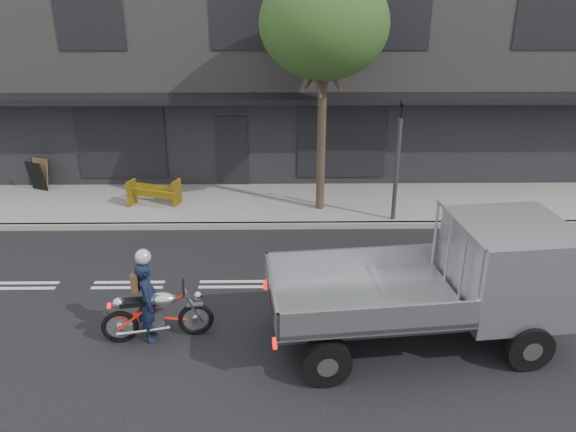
# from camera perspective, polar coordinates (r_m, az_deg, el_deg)

# --- Properties ---
(ground) EXTENTS (80.00, 80.00, 0.00)m
(ground) POSITION_cam_1_polar(r_m,az_deg,el_deg) (12.84, -5.45, -6.94)
(ground) COLOR black
(ground) RESTS_ON ground
(sidewalk) EXTENTS (32.00, 3.20, 0.15)m
(sidewalk) POSITION_cam_1_polar(r_m,az_deg,el_deg) (17.03, -4.28, 1.21)
(sidewalk) COLOR gray
(sidewalk) RESTS_ON ground
(kerb) EXTENTS (32.00, 0.20, 0.15)m
(kerb) POSITION_cam_1_polar(r_m,az_deg,el_deg) (15.56, -4.61, -0.98)
(kerb) COLOR gray
(kerb) RESTS_ON ground
(building_main) EXTENTS (26.00, 10.00, 8.00)m
(building_main) POSITION_cam_1_polar(r_m,az_deg,el_deg) (22.53, -3.61, 16.92)
(building_main) COLOR slate
(building_main) RESTS_ON ground
(street_tree) EXTENTS (3.40, 3.40, 6.74)m
(street_tree) POSITION_cam_1_polar(r_m,az_deg,el_deg) (15.36, 3.69, 18.84)
(street_tree) COLOR #382B21
(street_tree) RESTS_ON ground
(traffic_light_pole) EXTENTS (0.12, 0.12, 3.50)m
(traffic_light_pole) POSITION_cam_1_polar(r_m,az_deg,el_deg) (15.51, 10.99, 4.82)
(traffic_light_pole) COLOR #2D2D30
(traffic_light_pole) RESTS_ON ground
(motorcycle) EXTENTS (2.09, 0.62, 1.08)m
(motorcycle) POSITION_cam_1_polar(r_m,az_deg,el_deg) (11.05, -13.14, -9.54)
(motorcycle) COLOR black
(motorcycle) RESTS_ON ground
(rider) EXTENTS (0.48, 0.65, 1.62)m
(rider) POSITION_cam_1_polar(r_m,az_deg,el_deg) (10.95, -14.03, -8.41)
(rider) COLOR #121931
(rider) RESTS_ON ground
(flatbed_ute) EXTENTS (5.54, 2.71, 2.48)m
(flatbed_ute) POSITION_cam_1_polar(r_m,az_deg,el_deg) (10.92, 19.10, -5.48)
(flatbed_ute) COLOR black
(flatbed_ute) RESTS_ON ground
(construction_barrier) EXTENTS (1.54, 1.02, 0.80)m
(construction_barrier) POSITION_cam_1_polar(r_m,az_deg,el_deg) (16.88, -13.59, 2.13)
(construction_barrier) COLOR #EDB20C
(construction_barrier) RESTS_ON sidewalk
(sandwich_board) EXTENTS (0.72, 0.62, 0.96)m
(sandwich_board) POSITION_cam_1_polar(r_m,az_deg,el_deg) (19.41, -24.20, 3.71)
(sandwich_board) COLOR black
(sandwich_board) RESTS_ON sidewalk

